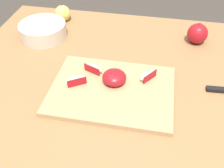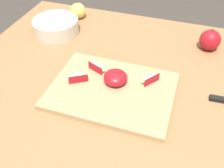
{
  "view_description": "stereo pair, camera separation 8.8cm",
  "coord_description": "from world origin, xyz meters",
  "px_view_note": "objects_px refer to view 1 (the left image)",
  "views": [
    {
      "loc": [
        0.13,
        -0.74,
        1.37
      ],
      "look_at": [
        0.01,
        -0.09,
        0.78
      ],
      "focal_mm": 42.32,
      "sensor_mm": 36.0,
      "label": 1
    },
    {
      "loc": [
        0.22,
        -0.72,
        1.37
      ],
      "look_at": [
        0.01,
        -0.09,
        0.78
      ],
      "focal_mm": 42.32,
      "sensor_mm": 36.0,
      "label": 2
    }
  ],
  "objects_px": {
    "paring_knife": "(221,90)",
    "whole_apple_golden": "(63,13)",
    "cutting_board": "(112,90)",
    "ceramic_fruit_bowl": "(43,30)",
    "apple_wedge_back": "(148,75)",
    "whole_apple_red_delicious": "(197,34)",
    "apple_half_skin_up": "(114,77)",
    "apple_wedge_near_knife": "(76,80)",
    "apple_wedge_right": "(94,68)"
  },
  "relations": [
    {
      "from": "cutting_board",
      "to": "whole_apple_red_delicious",
      "type": "distance_m",
      "value": 0.48
    },
    {
      "from": "apple_wedge_back",
      "to": "apple_wedge_near_knife",
      "type": "height_order",
      "value": "same"
    },
    {
      "from": "apple_wedge_right",
      "to": "apple_wedge_back",
      "type": "bearing_deg",
      "value": -0.95
    },
    {
      "from": "apple_wedge_back",
      "to": "whole_apple_red_delicious",
      "type": "bearing_deg",
      "value": 58.86
    },
    {
      "from": "apple_half_skin_up",
      "to": "apple_wedge_right",
      "type": "distance_m",
      "value": 0.1
    },
    {
      "from": "whole_apple_golden",
      "to": "whole_apple_red_delicious",
      "type": "bearing_deg",
      "value": -7.34
    },
    {
      "from": "apple_wedge_right",
      "to": "paring_knife",
      "type": "distance_m",
      "value": 0.45
    },
    {
      "from": "paring_knife",
      "to": "ceramic_fruit_bowl",
      "type": "xyz_separation_m",
      "value": [
        -0.73,
        0.22,
        0.03
      ]
    },
    {
      "from": "whole_apple_red_delicious",
      "to": "paring_knife",
      "type": "bearing_deg",
      "value": -76.87
    },
    {
      "from": "cutting_board",
      "to": "whole_apple_golden",
      "type": "xyz_separation_m",
      "value": [
        -0.33,
        0.46,
        0.03
      ]
    },
    {
      "from": "whole_apple_red_delicious",
      "to": "whole_apple_golden",
      "type": "bearing_deg",
      "value": 172.66
    },
    {
      "from": "cutting_board",
      "to": "apple_wedge_right",
      "type": "relative_size",
      "value": 5.61
    },
    {
      "from": "apple_wedge_back",
      "to": "ceramic_fruit_bowl",
      "type": "xyz_separation_m",
      "value": [
        -0.48,
        0.22,
        0.0
      ]
    },
    {
      "from": "apple_half_skin_up",
      "to": "cutting_board",
      "type": "bearing_deg",
      "value": -92.87
    },
    {
      "from": "apple_half_skin_up",
      "to": "paring_knife",
      "type": "relative_size",
      "value": 0.52
    },
    {
      "from": "apple_wedge_near_knife",
      "to": "paring_knife",
      "type": "height_order",
      "value": "apple_wedge_near_knife"
    },
    {
      "from": "whole_apple_red_delicious",
      "to": "whole_apple_golden",
      "type": "relative_size",
      "value": 1.13
    },
    {
      "from": "apple_wedge_back",
      "to": "cutting_board",
      "type": "bearing_deg",
      "value": -146.52
    },
    {
      "from": "paring_knife",
      "to": "apple_wedge_near_knife",
      "type": "bearing_deg",
      "value": -171.51
    },
    {
      "from": "ceramic_fruit_bowl",
      "to": "cutting_board",
      "type": "bearing_deg",
      "value": -39.19
    },
    {
      "from": "apple_half_skin_up",
      "to": "apple_wedge_back",
      "type": "height_order",
      "value": "apple_half_skin_up"
    },
    {
      "from": "apple_wedge_back",
      "to": "whole_apple_red_delicious",
      "type": "height_order",
      "value": "whole_apple_red_delicious"
    },
    {
      "from": "cutting_board",
      "to": "apple_wedge_back",
      "type": "relative_size",
      "value": 5.87
    },
    {
      "from": "ceramic_fruit_bowl",
      "to": "apple_wedge_near_knife",
      "type": "bearing_deg",
      "value": -51.13
    },
    {
      "from": "apple_wedge_back",
      "to": "apple_wedge_near_knife",
      "type": "distance_m",
      "value": 0.25
    },
    {
      "from": "apple_wedge_right",
      "to": "whole_apple_red_delicious",
      "type": "height_order",
      "value": "whole_apple_red_delicious"
    },
    {
      "from": "apple_wedge_right",
      "to": "apple_wedge_near_knife",
      "type": "xyz_separation_m",
      "value": [
        -0.04,
        -0.08,
        0.0
      ]
    },
    {
      "from": "apple_wedge_near_knife",
      "to": "apple_wedge_back",
      "type": "bearing_deg",
      "value": 17.11
    },
    {
      "from": "apple_wedge_back",
      "to": "paring_knife",
      "type": "relative_size",
      "value": 0.44
    },
    {
      "from": "cutting_board",
      "to": "apple_half_skin_up",
      "type": "xyz_separation_m",
      "value": [
        0.0,
        0.03,
        0.03
      ]
    },
    {
      "from": "cutting_board",
      "to": "paring_knife",
      "type": "height_order",
      "value": "cutting_board"
    },
    {
      "from": "apple_wedge_back",
      "to": "ceramic_fruit_bowl",
      "type": "bearing_deg",
      "value": 155.01
    },
    {
      "from": "apple_wedge_back",
      "to": "apple_half_skin_up",
      "type": "bearing_deg",
      "value": -159.2
    },
    {
      "from": "apple_wedge_right",
      "to": "ceramic_fruit_bowl",
      "type": "relative_size",
      "value": 0.37
    },
    {
      "from": "cutting_board",
      "to": "apple_half_skin_up",
      "type": "height_order",
      "value": "apple_half_skin_up"
    },
    {
      "from": "apple_wedge_near_knife",
      "to": "paring_knife",
      "type": "xyz_separation_m",
      "value": [
        0.49,
        0.07,
        -0.03
      ]
    },
    {
      "from": "apple_wedge_near_knife",
      "to": "cutting_board",
      "type": "bearing_deg",
      "value": -0.53
    },
    {
      "from": "whole_apple_golden",
      "to": "ceramic_fruit_bowl",
      "type": "distance_m",
      "value": 0.17
    },
    {
      "from": "apple_wedge_near_knife",
      "to": "apple_wedge_right",
      "type": "bearing_deg",
      "value": 60.32
    },
    {
      "from": "paring_knife",
      "to": "ceramic_fruit_bowl",
      "type": "relative_size",
      "value": 0.79
    },
    {
      "from": "ceramic_fruit_bowl",
      "to": "paring_knife",
      "type": "bearing_deg",
      "value": -16.9
    },
    {
      "from": "apple_half_skin_up",
      "to": "apple_wedge_back",
      "type": "bearing_deg",
      "value": 20.8
    },
    {
      "from": "cutting_board",
      "to": "whole_apple_golden",
      "type": "distance_m",
      "value": 0.57
    },
    {
      "from": "apple_wedge_near_knife",
      "to": "apple_half_skin_up",
      "type": "bearing_deg",
      "value": 13.76
    },
    {
      "from": "cutting_board",
      "to": "ceramic_fruit_bowl",
      "type": "xyz_separation_m",
      "value": [
        -0.37,
        0.3,
        0.03
      ]
    },
    {
      "from": "apple_wedge_back",
      "to": "whole_apple_golden",
      "type": "distance_m",
      "value": 0.59
    },
    {
      "from": "paring_knife",
      "to": "whole_apple_golden",
      "type": "relative_size",
      "value": 1.93
    },
    {
      "from": "apple_half_skin_up",
      "to": "whole_apple_golden",
      "type": "height_order",
      "value": "whole_apple_golden"
    },
    {
      "from": "apple_wedge_back",
      "to": "apple_wedge_near_knife",
      "type": "relative_size",
      "value": 0.98
    },
    {
      "from": "apple_wedge_back",
      "to": "ceramic_fruit_bowl",
      "type": "height_order",
      "value": "ceramic_fruit_bowl"
    }
  ]
}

